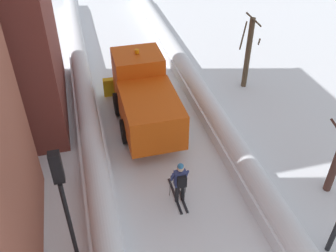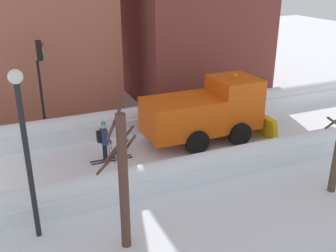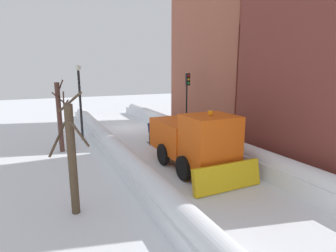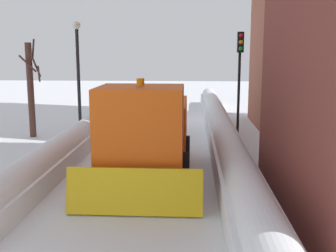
# 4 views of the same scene
# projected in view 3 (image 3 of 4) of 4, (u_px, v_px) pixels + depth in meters

# --- Properties ---
(ground_plane) EXTENTS (80.00, 80.00, 0.00)m
(ground_plane) POSITION_uv_depth(u_px,v_px,m) (183.00, 165.00, 13.86)
(ground_plane) COLOR white
(snowbank_left) EXTENTS (1.10, 36.00, 1.19)m
(snowbank_left) POSITION_uv_depth(u_px,v_px,m) (227.00, 148.00, 14.93)
(snowbank_left) COLOR white
(snowbank_left) RESTS_ON ground
(snowbank_right) EXTENTS (1.10, 36.00, 1.02)m
(snowbank_right) POSITION_uv_depth(u_px,v_px,m) (130.00, 165.00, 12.60)
(snowbank_right) COLOR white
(snowbank_right) RESTS_ON ground
(plow_truck) EXTENTS (3.20, 5.98, 3.12)m
(plow_truck) POSITION_uv_depth(u_px,v_px,m) (194.00, 140.00, 13.09)
(plow_truck) COLOR #DB510F
(plow_truck) RESTS_ON ground
(skier) EXTENTS (0.62, 1.80, 1.81)m
(skier) POSITION_uv_depth(u_px,v_px,m) (152.00, 130.00, 17.53)
(skier) COLOR black
(skier) RESTS_ON ground
(traffic_light_pole) EXTENTS (0.28, 0.42, 4.63)m
(traffic_light_pole) POSITION_uv_depth(u_px,v_px,m) (187.00, 92.00, 20.23)
(traffic_light_pole) COLOR black
(traffic_light_pole) RESTS_ON ground
(street_lamp) EXTENTS (0.40, 0.40, 5.20)m
(street_lamp) POSITION_uv_depth(u_px,v_px,m) (80.00, 93.00, 18.20)
(street_lamp) COLOR black
(street_lamp) RESTS_ON ground
(bare_tree_near) EXTENTS (0.91, 1.19, 4.32)m
(bare_tree_near) POSITION_uv_depth(u_px,v_px,m) (60.00, 116.00, 15.75)
(bare_tree_near) COLOR #4E3028
(bare_tree_near) RESTS_ON ground
(bare_tree_mid) EXTENTS (1.35, 1.56, 4.17)m
(bare_tree_mid) POSITION_uv_depth(u_px,v_px,m) (72.00, 158.00, 8.79)
(bare_tree_mid) COLOR #4C3B2A
(bare_tree_mid) RESTS_ON ground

